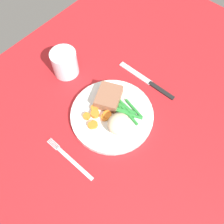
% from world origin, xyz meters
% --- Properties ---
extents(dining_table, '(1.20, 0.90, 0.02)m').
position_xyz_m(dining_table, '(0.00, 0.00, 0.01)').
color(dining_table, red).
rests_on(dining_table, ground).
extents(dinner_plate, '(0.24, 0.24, 0.02)m').
position_xyz_m(dinner_plate, '(-0.03, 0.02, 0.03)').
color(dinner_plate, white).
rests_on(dinner_plate, dining_table).
extents(meat_portion, '(0.10, 0.09, 0.03)m').
position_xyz_m(meat_portion, '(0.00, 0.05, 0.05)').
color(meat_portion, '#936047').
rests_on(meat_portion, dinner_plate).
extents(mashed_potatoes, '(0.06, 0.06, 0.05)m').
position_xyz_m(mashed_potatoes, '(-0.05, -0.02, 0.06)').
color(mashed_potatoes, beige).
rests_on(mashed_potatoes, dinner_plate).
extents(carrot_slices, '(0.07, 0.06, 0.01)m').
position_xyz_m(carrot_slices, '(-0.06, 0.04, 0.04)').
color(carrot_slices, orange).
rests_on(carrot_slices, dinner_plate).
extents(green_beans, '(0.06, 0.11, 0.01)m').
position_xyz_m(green_beans, '(0.01, -0.00, 0.04)').
color(green_beans, '#2D8C38').
rests_on(green_beans, dinner_plate).
extents(fork, '(0.01, 0.17, 0.00)m').
position_xyz_m(fork, '(-0.20, 0.01, 0.02)').
color(fork, silver).
rests_on(fork, dining_table).
extents(knife, '(0.02, 0.21, 0.01)m').
position_xyz_m(knife, '(0.14, 0.01, 0.02)').
color(knife, black).
rests_on(knife, dining_table).
extents(water_glass, '(0.08, 0.08, 0.08)m').
position_xyz_m(water_glass, '(0.00, 0.23, 0.05)').
color(water_glass, silver).
rests_on(water_glass, dining_table).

